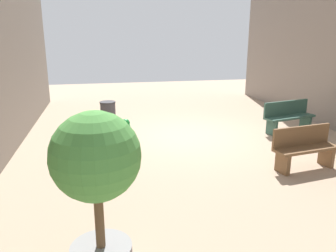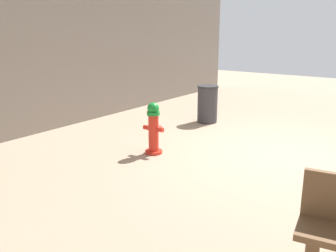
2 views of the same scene
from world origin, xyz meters
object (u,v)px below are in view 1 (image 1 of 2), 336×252
Objects in this scene: trash_bin at (108,115)px; fire_hydrant at (126,137)px; bench_far at (304,147)px; planter_tree at (97,179)px; bench_near at (288,116)px.

fire_hydrant is at bearing 98.11° from trash_bin.
bench_far is (-3.81, 1.68, 0.02)m from fire_hydrant.
planter_tree is (4.47, 2.70, 0.85)m from bench_far.
bench_far is at bearing -148.89° from planter_tree.
bench_near and bench_far have the same top height.
bench_near is 0.82× the size of planter_tree.
fire_hydrant is 4.16m from bench_far.
fire_hydrant is 0.43× the size of planter_tree.
bench_far is 1.79× the size of trash_bin.
planter_tree reaches higher than fire_hydrant.
planter_tree is (0.66, 4.38, 0.88)m from fire_hydrant.
trash_bin is at bearing -15.36° from bench_near.
bench_near reaches higher than trash_bin.
fire_hydrant is 1.05× the size of trash_bin.
fire_hydrant is at bearing 11.62° from bench_near.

